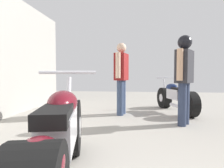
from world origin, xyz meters
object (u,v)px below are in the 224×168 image
object	(u,v)px
motorcycle_black_naked	(176,98)
mechanic_in_blue	(121,74)
mechanic_with_helmet	(184,72)
motorcycle_maroon_cruiser	(58,143)

from	to	relation	value
motorcycle_black_naked	mechanic_in_blue	xyz separation A→B (m)	(-1.33, -0.45, 0.58)
mechanic_in_blue	motorcycle_black_naked	bearing A→B (deg)	18.63
motorcycle_black_naked	mechanic_with_helmet	distance (m)	1.43
motorcycle_maroon_cruiser	mechanic_with_helmet	size ratio (longest dim) A/B	1.26
mechanic_with_helmet	motorcycle_maroon_cruiser	bearing A→B (deg)	-122.65
mechanic_with_helmet	motorcycle_black_naked	bearing A→B (deg)	84.94
motorcycle_black_naked	mechanic_with_helmet	xyz separation A→B (m)	(-0.11, -1.28, 0.63)
mechanic_in_blue	mechanic_with_helmet	distance (m)	1.47
mechanic_in_blue	mechanic_with_helmet	bearing A→B (deg)	-34.24
motorcycle_maroon_cruiser	mechanic_with_helmet	distance (m)	2.81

